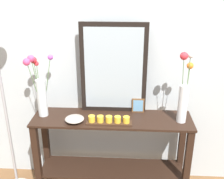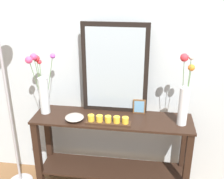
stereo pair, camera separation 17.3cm
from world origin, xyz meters
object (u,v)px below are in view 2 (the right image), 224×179
object	(u,v)px
picture_frame_small	(139,106)
floor_lamp	(4,76)
decorative_bowl	(74,117)
mirror_leaning	(115,69)
vase_right	(184,98)
console_table	(112,147)
tall_vase_left	(42,87)
candle_tray	(108,120)

from	to	relation	value
picture_frame_small	floor_lamp	distance (m)	1.23
picture_frame_small	decorative_bowl	distance (m)	0.59
floor_lamp	decorative_bowl	bearing A→B (deg)	-5.70
mirror_leaning	vase_right	xyz separation A→B (m)	(0.60, -0.18, -0.16)
decorative_bowl	console_table	bearing A→B (deg)	15.19
vase_right	tall_vase_left	bearing A→B (deg)	177.64
candle_tray	console_table	bearing A→B (deg)	77.99
console_table	floor_lamp	world-z (taller)	floor_lamp
picture_frame_small	candle_tray	bearing A→B (deg)	-138.50
tall_vase_left	candle_tray	size ratio (longest dim) A/B	1.41
mirror_leaning	floor_lamp	size ratio (longest dim) A/B	0.47
tall_vase_left	vase_right	size ratio (longest dim) A/B	0.89
picture_frame_small	decorative_bowl	bearing A→B (deg)	-158.77
mirror_leaning	decorative_bowl	size ratio (longest dim) A/B	4.95
console_table	vase_right	world-z (taller)	vase_right
candle_tray	floor_lamp	bearing A→B (deg)	175.52
mirror_leaning	vase_right	distance (m)	0.64
mirror_leaning	tall_vase_left	world-z (taller)	mirror_leaning
console_table	mirror_leaning	bearing A→B (deg)	88.00
mirror_leaning	decorative_bowl	distance (m)	0.55
tall_vase_left	console_table	bearing A→B (deg)	-2.30
mirror_leaning	candle_tray	size ratio (longest dim) A/B	2.09
decorative_bowl	candle_tray	bearing A→B (deg)	-1.87
tall_vase_left	floor_lamp	size ratio (longest dim) A/B	0.32
console_table	tall_vase_left	distance (m)	0.85
mirror_leaning	candle_tray	world-z (taller)	mirror_leaning
vase_right	mirror_leaning	bearing A→B (deg)	163.48
vase_right	picture_frame_small	distance (m)	0.44
mirror_leaning	picture_frame_small	bearing A→B (deg)	-5.87
tall_vase_left	decorative_bowl	xyz separation A→B (m)	(0.31, -0.11, -0.23)
vase_right	floor_lamp	distance (m)	1.56
console_table	decorative_bowl	size ratio (longest dim) A/B	8.58
tall_vase_left	vase_right	world-z (taller)	vase_right
vase_right	picture_frame_small	bearing A→B (deg)	157.39
mirror_leaning	floor_lamp	distance (m)	0.97
console_table	tall_vase_left	size ratio (longest dim) A/B	2.56
console_table	candle_tray	distance (m)	0.35
candle_tray	floor_lamp	distance (m)	0.99
tall_vase_left	decorative_bowl	distance (m)	0.40
candle_tray	tall_vase_left	bearing A→B (deg)	168.76
vase_right	floor_lamp	size ratio (longest dim) A/B	0.36
console_table	decorative_bowl	distance (m)	0.47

